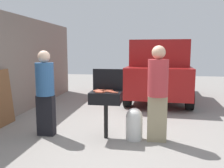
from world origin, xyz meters
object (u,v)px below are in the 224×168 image
at_px(hot_dog_14, 97,91).
at_px(propane_tank, 134,123).
at_px(person_left, 45,90).
at_px(hot_dog_12, 97,91).
at_px(leaning_board, 0,99).
at_px(bbq_grill, 106,99).
at_px(parked_minivan, 159,70).
at_px(hot_dog_3, 112,92).
at_px(person_right, 158,90).
at_px(hot_dog_13, 98,90).
at_px(hot_dog_1, 107,92).
at_px(hot_dog_9, 99,92).
at_px(hot_dog_8, 101,92).
at_px(hot_dog_0, 111,91).
at_px(hot_dog_7, 101,90).
at_px(hot_dog_4, 100,90).
at_px(hot_dog_5, 109,90).
at_px(hot_dog_6, 100,91).
at_px(hot_dog_11, 98,92).
at_px(hot_dog_10, 108,91).
at_px(hot_dog_2, 115,93).

bearing_deg(hot_dog_14, propane_tank, -0.14).
xyz_separation_m(hot_dog_14, person_left, (-1.04, -0.04, -0.01)).
height_order(hot_dog_12, leaning_board, leaning_board).
xyz_separation_m(bbq_grill, parked_minivan, (1.13, 4.14, 0.25)).
distance_m(hot_dog_3, person_right, 0.84).
bearing_deg(hot_dog_13, hot_dog_12, -106.90).
height_order(hot_dog_13, leaning_board, leaning_board).
bearing_deg(bbq_grill, hot_dog_1, -53.23).
height_order(hot_dog_1, person_left, person_left).
xyz_separation_m(bbq_grill, hot_dog_9, (-0.10, -0.17, 0.16)).
distance_m(hot_dog_1, hot_dog_8, 0.12).
distance_m(hot_dog_0, hot_dog_7, 0.23).
bearing_deg(person_left, hot_dog_0, -5.44).
xyz_separation_m(parked_minivan, leaning_board, (-3.60, -3.82, -0.39)).
relative_size(hot_dog_0, hot_dog_4, 1.00).
bearing_deg(hot_dog_7, propane_tank, -7.84).
relative_size(bbq_grill, hot_dog_5, 7.06).
height_order(hot_dog_6, hot_dog_11, same).
height_order(hot_dog_4, hot_dog_11, same).
bearing_deg(hot_dog_8, hot_dog_5, 64.79).
xyz_separation_m(hot_dog_4, hot_dog_14, (-0.04, -0.12, 0.00)).
bearing_deg(hot_dog_13, hot_dog_14, -119.90).
bearing_deg(hot_dog_1, hot_dog_4, 134.34).
height_order(hot_dog_5, hot_dog_6, same).
distance_m(hot_dog_4, hot_dog_13, 0.08).
height_order(hot_dog_8, parked_minivan, parked_minivan).
height_order(hot_dog_11, hot_dog_13, same).
relative_size(hot_dog_5, hot_dog_11, 1.00).
xyz_separation_m(hot_dog_1, hot_dog_10, (-0.01, 0.10, 0.00)).
height_order(hot_dog_9, hot_dog_11, same).
relative_size(hot_dog_0, parked_minivan, 0.03).
relative_size(hot_dog_3, hot_dog_11, 1.00).
relative_size(bbq_grill, hot_dog_12, 7.06).
height_order(propane_tank, person_right, person_right).
bearing_deg(hot_dog_13, leaning_board, 173.47).
bearing_deg(hot_dog_8, hot_dog_9, -136.91).
distance_m(bbq_grill, hot_dog_2, 0.28).
bearing_deg(hot_dog_5, hot_dog_7, -177.52).
bearing_deg(hot_dog_0, hot_dog_6, -167.34).
bearing_deg(bbq_grill, hot_dog_14, 176.70).
distance_m(hot_dog_3, hot_dog_4, 0.35).
relative_size(hot_dog_10, leaning_board, 0.10).
xyz_separation_m(bbq_grill, hot_dog_3, (0.14, -0.09, 0.16)).
distance_m(hot_dog_1, hot_dog_12, 0.22).
height_order(hot_dog_2, hot_dog_13, same).
relative_size(hot_dog_5, hot_dog_9, 1.00).
height_order(hot_dog_4, hot_dog_6, same).
distance_m(hot_dog_10, hot_dog_11, 0.22).
height_order(hot_dog_9, hot_dog_13, same).
bearing_deg(person_right, hot_dog_5, -8.62).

